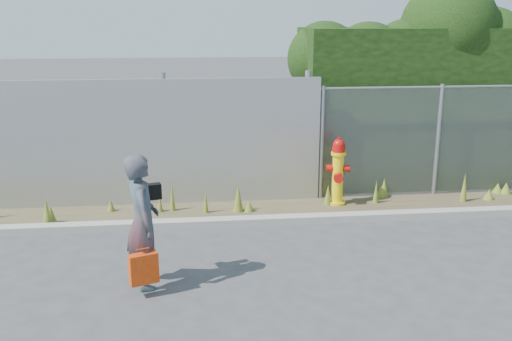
{
  "coord_description": "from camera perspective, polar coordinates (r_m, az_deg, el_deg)",
  "views": [
    {
      "loc": [
        -1.2,
        -6.7,
        3.21
      ],
      "look_at": [
        -0.3,
        1.4,
        1.0
      ],
      "focal_mm": 40.0,
      "sensor_mm": 36.0,
      "label": 1
    }
  ],
  "objects": [
    {
      "name": "red_tote_bag",
      "position": [
        6.9,
        -11.17,
        -9.59
      ],
      "size": [
        0.34,
        0.12,
        0.44
      ],
      "rotation": [
        0.0,
        0.0,
        0.36
      ],
      "color": "#B9280A"
    },
    {
      "name": "woman",
      "position": [
        6.99,
        -11.27,
        -5.03
      ],
      "size": [
        0.52,
        0.68,
        1.66
      ],
      "primitive_type": "imported",
      "rotation": [
        0.0,
        0.0,
        1.79
      ],
      "color": "#10626B",
      "rests_on": "ground"
    },
    {
      "name": "ground",
      "position": [
        7.52,
        3.5,
        -10.11
      ],
      "size": [
        80.0,
        80.0,
        0.0
      ],
      "primitive_type": "plane",
      "color": "#3B3B3E",
      "rests_on": "ground"
    },
    {
      "name": "chainlink_fence",
      "position": [
        11.33,
        22.57,
        2.92
      ],
      "size": [
        6.5,
        0.07,
        2.05
      ],
      "color": "gray",
      "rests_on": "ground"
    },
    {
      "name": "weed_strip",
      "position": [
        9.7,
        -1.21,
        -3.5
      ],
      "size": [
        16.0,
        1.29,
        0.55
      ],
      "color": "#483E29",
      "rests_on": "ground"
    },
    {
      "name": "curb",
      "position": [
        9.14,
        1.6,
        -4.98
      ],
      "size": [
        16.0,
        0.22,
        0.12
      ],
      "primitive_type": "cube",
      "color": "gray",
      "rests_on": "ground"
    },
    {
      "name": "corrugated_fence",
      "position": [
        10.14,
        -17.85,
        2.45
      ],
      "size": [
        8.5,
        0.21,
        2.3
      ],
      "color": "#A1A4A8",
      "rests_on": "ground"
    },
    {
      "name": "black_shoulder_bag",
      "position": [
        7.11,
        -10.52,
        -2.11
      ],
      "size": [
        0.26,
        0.11,
        0.19
      ],
      "rotation": [
        0.0,
        0.0,
        0.28
      ],
      "color": "black"
    },
    {
      "name": "hedge",
      "position": [
        12.13,
        20.91,
        8.38
      ],
      "size": [
        7.58,
        1.98,
        3.89
      ],
      "color": "black",
      "rests_on": "ground"
    },
    {
      "name": "fire_hydrant",
      "position": [
        9.98,
        8.19,
        -0.21
      ],
      "size": [
        0.41,
        0.36,
        1.21
      ],
      "rotation": [
        0.0,
        0.0,
        -0.19
      ],
      "color": "yellow",
      "rests_on": "ground"
    }
  ]
}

